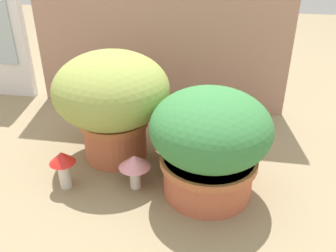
{
  "coord_description": "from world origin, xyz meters",
  "views": [
    {
      "loc": [
        0.27,
        -1.05,
        0.76
      ],
      "look_at": [
        0.09,
        0.01,
        0.18
      ],
      "focal_mm": 38.27,
      "sensor_mm": 36.0,
      "label": 1
    }
  ],
  "objects_px": {
    "leafy_planter": "(210,141)",
    "cat": "(191,139)",
    "grass_planter": "(112,98)",
    "mushroom_ornament_pink": "(134,164)",
    "mushroom_ornament_red": "(63,163)"
  },
  "relations": [
    {
      "from": "cat",
      "to": "leafy_planter",
      "type": "bearing_deg",
      "value": -59.84
    },
    {
      "from": "leafy_planter",
      "to": "mushroom_ornament_red",
      "type": "relative_size",
      "value": 2.73
    },
    {
      "from": "mushroom_ornament_pink",
      "to": "leafy_planter",
      "type": "bearing_deg",
      "value": 4.83
    },
    {
      "from": "leafy_planter",
      "to": "mushroom_ornament_red",
      "type": "height_order",
      "value": "leafy_planter"
    },
    {
      "from": "leafy_planter",
      "to": "cat",
      "type": "bearing_deg",
      "value": 120.16
    },
    {
      "from": "mushroom_ornament_red",
      "to": "mushroom_ornament_pink",
      "type": "xyz_separation_m",
      "value": [
        0.23,
        0.04,
        -0.0
      ]
    },
    {
      "from": "leafy_planter",
      "to": "cat",
      "type": "distance_m",
      "value": 0.16
    },
    {
      "from": "grass_planter",
      "to": "mushroom_ornament_pink",
      "type": "height_order",
      "value": "grass_planter"
    },
    {
      "from": "grass_planter",
      "to": "mushroom_ornament_red",
      "type": "distance_m",
      "value": 0.28
    },
    {
      "from": "grass_planter",
      "to": "mushroom_ornament_pink",
      "type": "bearing_deg",
      "value": -56.61
    },
    {
      "from": "grass_planter",
      "to": "cat",
      "type": "height_order",
      "value": "grass_planter"
    },
    {
      "from": "grass_planter",
      "to": "cat",
      "type": "xyz_separation_m",
      "value": [
        0.29,
        -0.04,
        -0.12
      ]
    },
    {
      "from": "mushroom_ornament_pink",
      "to": "mushroom_ornament_red",
      "type": "bearing_deg",
      "value": -170.75
    },
    {
      "from": "mushroom_ornament_red",
      "to": "mushroom_ornament_pink",
      "type": "relative_size",
      "value": 1.09
    },
    {
      "from": "cat",
      "to": "mushroom_ornament_pink",
      "type": "distance_m",
      "value": 0.22
    }
  ]
}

